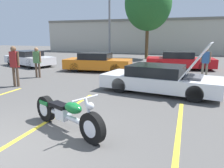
# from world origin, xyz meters

# --- Properties ---
(parking_stripe_middle) EXTENTS (0.12, 4.84, 0.01)m
(parking_stripe_middle) POSITION_xyz_m (0.02, 2.01, 0.00)
(parking_stripe_middle) COLOR yellow
(parking_stripe_middle) RESTS_ON ground
(parking_stripe_back) EXTENTS (0.12, 4.84, 0.01)m
(parking_stripe_back) POSITION_xyz_m (3.39, 2.01, 0.00)
(parking_stripe_back) COLOR yellow
(parking_stripe_back) RESTS_ON ground
(far_building) EXTENTS (32.00, 4.20, 4.40)m
(far_building) POSITION_xyz_m (0.00, 27.18, 2.34)
(far_building) COLOR #B2AD9E
(far_building) RESTS_ON ground
(light_pole) EXTENTS (1.21, 0.28, 6.84)m
(light_pole) POSITION_xyz_m (-3.39, 16.42, 3.79)
(light_pole) COLOR slate
(light_pole) RESTS_ON ground
(tree_background) EXTENTS (4.47, 4.47, 7.87)m
(tree_background) POSITION_xyz_m (-0.44, 18.89, 5.28)
(tree_background) COLOR brown
(tree_background) RESTS_ON ground
(motorcycle) EXTENTS (2.38, 1.22, 0.98)m
(motorcycle) POSITION_xyz_m (0.82, 1.28, 0.41)
(motorcycle) COLOR black
(motorcycle) RESTS_ON ground
(show_car_hood_open) EXTENTS (4.84, 2.48, 2.03)m
(show_car_hood_open) POSITION_xyz_m (2.50, 5.76, 0.55)
(show_car_hood_open) COLOR white
(show_car_hood_open) RESTS_ON ground
(parked_car_mid_right_row) EXTENTS (4.68, 2.25, 1.20)m
(parked_car_mid_right_row) POSITION_xyz_m (2.97, 12.78, 0.57)
(parked_car_mid_right_row) COLOR red
(parked_car_mid_right_row) RESTS_ON ground
(parked_car_left_row) EXTENTS (4.68, 3.14, 1.15)m
(parked_car_left_row) POSITION_xyz_m (-8.00, 10.69, 0.56)
(parked_car_left_row) COLOR silver
(parked_car_left_row) RESTS_ON ground
(parked_car_mid_left_row) EXTENTS (4.41, 2.11, 1.19)m
(parked_car_mid_left_row) POSITION_xyz_m (-2.04, 10.03, 0.57)
(parked_car_mid_left_row) COLOR orange
(parked_car_mid_left_row) RESTS_ON ground
(spectator_near_motorcycle) EXTENTS (0.52, 0.21, 1.62)m
(spectator_near_motorcycle) POSITION_xyz_m (4.41, 9.86, 0.96)
(spectator_near_motorcycle) COLOR gray
(spectator_near_motorcycle) RESTS_ON ground
(spectator_by_show_car) EXTENTS (0.52, 0.22, 1.64)m
(spectator_by_show_car) POSITION_xyz_m (-4.28, 6.88, 0.97)
(spectator_by_show_car) COLOR brown
(spectator_by_show_car) RESTS_ON ground
(spectator_midground) EXTENTS (0.52, 0.24, 1.82)m
(spectator_midground) POSITION_xyz_m (-3.81, 4.71, 1.09)
(spectator_midground) COLOR brown
(spectator_midground) RESTS_ON ground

